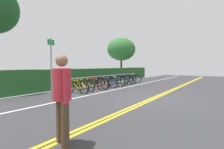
{
  "coord_description": "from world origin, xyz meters",
  "views": [
    {
      "loc": [
        -7.32,
        -2.65,
        1.4
      ],
      "look_at": [
        1.35,
        3.0,
        0.89
      ],
      "focal_mm": 28.58,
      "sensor_mm": 36.0,
      "label": 1
    }
  ],
  "objects_px": {
    "bicycle_0": "(77,86)",
    "bicycle_7": "(123,79)",
    "bicycle_5": "(114,81)",
    "bike_rack": "(110,78)",
    "sign_post_near": "(51,62)",
    "bicycle_2": "(94,84)",
    "bicycle_8": "(128,79)",
    "tree_mid": "(121,49)",
    "bicycle_3": "(99,83)",
    "bicycle_6": "(118,81)",
    "pedestrian": "(62,94)",
    "bicycle_4": "(107,82)",
    "bicycle_1": "(84,85)",
    "bicycle_9": "(132,79)"
  },
  "relations": [
    {
      "from": "bicycle_2",
      "to": "bicycle_7",
      "type": "distance_m",
      "value": 3.67
    },
    {
      "from": "bicycle_0",
      "to": "tree_mid",
      "type": "relative_size",
      "value": 0.39
    },
    {
      "from": "bicycle_7",
      "to": "tree_mid",
      "type": "relative_size",
      "value": 0.4
    },
    {
      "from": "bicycle_2",
      "to": "bicycle_6",
      "type": "height_order",
      "value": "bicycle_2"
    },
    {
      "from": "bicycle_4",
      "to": "pedestrian",
      "type": "relative_size",
      "value": 1.08
    },
    {
      "from": "bike_rack",
      "to": "bicycle_0",
      "type": "height_order",
      "value": "bike_rack"
    },
    {
      "from": "sign_post_near",
      "to": "tree_mid",
      "type": "xyz_separation_m",
      "value": [
        12.74,
        3.85,
        1.73
      ]
    },
    {
      "from": "bicycle_5",
      "to": "bicycle_7",
      "type": "height_order",
      "value": "bicycle_5"
    },
    {
      "from": "bicycle_6",
      "to": "bicycle_2",
      "type": "bearing_deg",
      "value": -177.01
    },
    {
      "from": "bicycle_3",
      "to": "pedestrian",
      "type": "relative_size",
      "value": 1.1
    },
    {
      "from": "bicycle_6",
      "to": "tree_mid",
      "type": "bearing_deg",
      "value": 28.25
    },
    {
      "from": "bicycle_6",
      "to": "bicycle_3",
      "type": "bearing_deg",
      "value": 179.23
    },
    {
      "from": "sign_post_near",
      "to": "bicycle_0",
      "type": "bearing_deg",
      "value": -0.15
    },
    {
      "from": "bicycle_0",
      "to": "pedestrian",
      "type": "xyz_separation_m",
      "value": [
        -4.5,
        -4.06,
        0.56
      ]
    },
    {
      "from": "bicycle_1",
      "to": "tree_mid",
      "type": "height_order",
      "value": "tree_mid"
    },
    {
      "from": "bicycle_2",
      "to": "bicycle_8",
      "type": "bearing_deg",
      "value": 1.99
    },
    {
      "from": "bike_rack",
      "to": "bicycle_4",
      "type": "distance_m",
      "value": 0.49
    },
    {
      "from": "bike_rack",
      "to": "bicycle_5",
      "type": "relative_size",
      "value": 4.17
    },
    {
      "from": "bicycle_9",
      "to": "pedestrian",
      "type": "height_order",
      "value": "pedestrian"
    },
    {
      "from": "sign_post_near",
      "to": "tree_mid",
      "type": "bearing_deg",
      "value": 16.79
    },
    {
      "from": "bicycle_2",
      "to": "sign_post_near",
      "type": "height_order",
      "value": "sign_post_near"
    },
    {
      "from": "bicycle_7",
      "to": "sign_post_near",
      "type": "bearing_deg",
      "value": -178.5
    },
    {
      "from": "bicycle_0",
      "to": "bicycle_9",
      "type": "xyz_separation_m",
      "value": [
        6.44,
        0.09,
        -0.01
      ]
    },
    {
      "from": "bicycle_2",
      "to": "bicycle_4",
      "type": "xyz_separation_m",
      "value": [
        1.35,
        0.04,
        -0.01
      ]
    },
    {
      "from": "bicycle_4",
      "to": "sign_post_near",
      "type": "height_order",
      "value": "sign_post_near"
    },
    {
      "from": "bicycle_2",
      "to": "sign_post_near",
      "type": "bearing_deg",
      "value": 179.84
    },
    {
      "from": "bicycle_4",
      "to": "bicycle_1",
      "type": "bearing_deg",
      "value": 178.11
    },
    {
      "from": "bicycle_6",
      "to": "tree_mid",
      "type": "height_order",
      "value": "tree_mid"
    },
    {
      "from": "pedestrian",
      "to": "bicycle_3",
      "type": "bearing_deg",
      "value": 32.72
    },
    {
      "from": "bicycle_4",
      "to": "bicycle_6",
      "type": "height_order",
      "value": "bicycle_4"
    },
    {
      "from": "bicycle_3",
      "to": "bicycle_5",
      "type": "xyz_separation_m",
      "value": [
        1.43,
        -0.23,
        0.04
      ]
    },
    {
      "from": "bike_rack",
      "to": "sign_post_near",
      "type": "height_order",
      "value": "sign_post_near"
    },
    {
      "from": "bicycle_7",
      "to": "bicycle_9",
      "type": "relative_size",
      "value": 1.08
    },
    {
      "from": "bicycle_0",
      "to": "bicycle_1",
      "type": "relative_size",
      "value": 1.06
    },
    {
      "from": "bicycle_2",
      "to": "bike_rack",
      "type": "bearing_deg",
      "value": 3.1
    },
    {
      "from": "bike_rack",
      "to": "bicycle_7",
      "type": "relative_size",
      "value": 4.15
    },
    {
      "from": "bicycle_1",
      "to": "sign_post_near",
      "type": "distance_m",
      "value": 2.56
    },
    {
      "from": "bicycle_3",
      "to": "bicycle_5",
      "type": "distance_m",
      "value": 1.45
    },
    {
      "from": "bicycle_7",
      "to": "pedestrian",
      "type": "height_order",
      "value": "pedestrian"
    },
    {
      "from": "bicycle_0",
      "to": "bicycle_4",
      "type": "height_order",
      "value": "bicycle_0"
    },
    {
      "from": "bicycle_2",
      "to": "bicycle_8",
      "type": "relative_size",
      "value": 1.08
    },
    {
      "from": "bicycle_9",
      "to": "bicycle_0",
      "type": "bearing_deg",
      "value": -179.17
    },
    {
      "from": "pedestrian",
      "to": "bike_rack",
      "type": "bearing_deg",
      "value": 28.31
    },
    {
      "from": "bicycle_5",
      "to": "sign_post_near",
      "type": "relative_size",
      "value": 0.7
    },
    {
      "from": "bicycle_0",
      "to": "bicycle_7",
      "type": "xyz_separation_m",
      "value": [
        5.1,
        0.18,
        0.02
      ]
    },
    {
      "from": "bike_rack",
      "to": "bicycle_2",
      "type": "xyz_separation_m",
      "value": [
        -1.77,
        -0.1,
        -0.23
      ]
    },
    {
      "from": "bicycle_4",
      "to": "bicycle_8",
      "type": "height_order",
      "value": "bicycle_4"
    },
    {
      "from": "bicycle_2",
      "to": "bicycle_4",
      "type": "relative_size",
      "value": 1.02
    },
    {
      "from": "bicycle_5",
      "to": "sign_post_near",
      "type": "height_order",
      "value": "sign_post_near"
    },
    {
      "from": "bicycle_6",
      "to": "pedestrian",
      "type": "height_order",
      "value": "pedestrian"
    }
  ]
}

